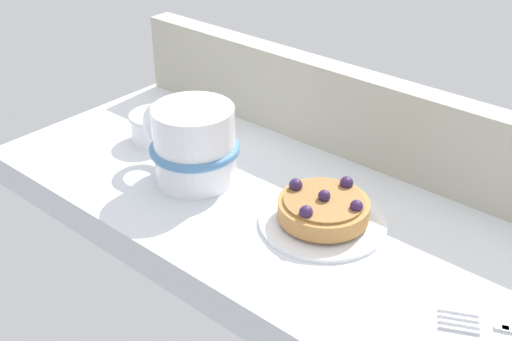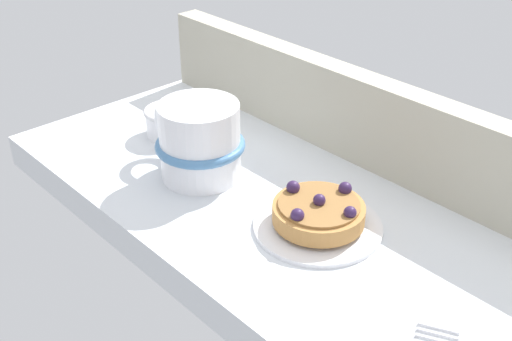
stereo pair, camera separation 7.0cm
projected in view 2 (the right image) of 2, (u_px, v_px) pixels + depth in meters
ground_plane at (302, 229)px, 70.77cm from camera, size 77.36×31.35×4.11cm
window_rail_back at (388, 129)px, 75.12cm from camera, size 75.81×3.32×10.86cm
dessert_plate at (318, 224)px, 67.24cm from camera, size 13.53×13.53×0.95cm
raspberry_tart at (319, 211)px, 66.41cm from camera, size 9.60×9.60×3.20cm
coffee_mug at (199, 141)px, 74.46cm from camera, size 13.96×10.48×9.18cm
sugar_bowl at (170, 121)px, 84.67cm from camera, size 6.74×6.74×3.70cm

